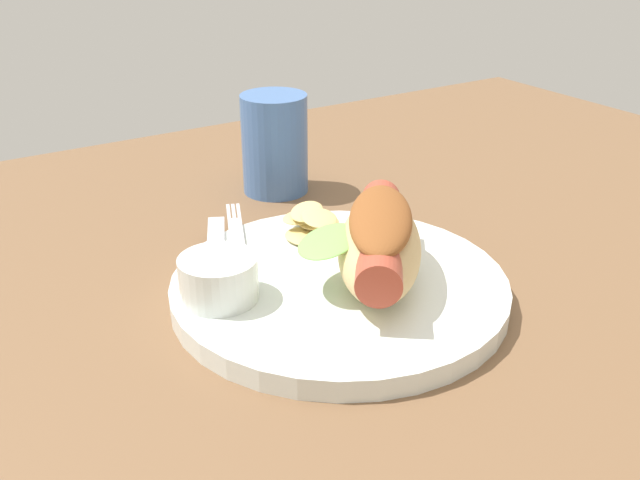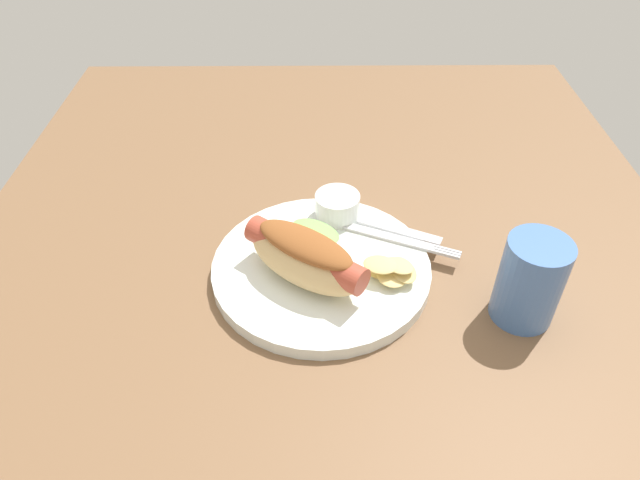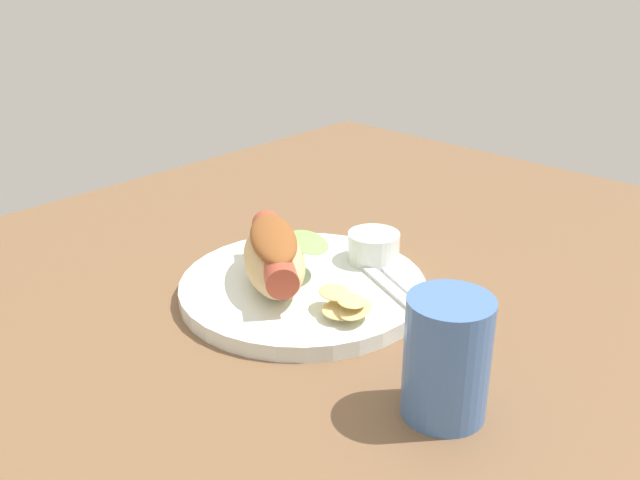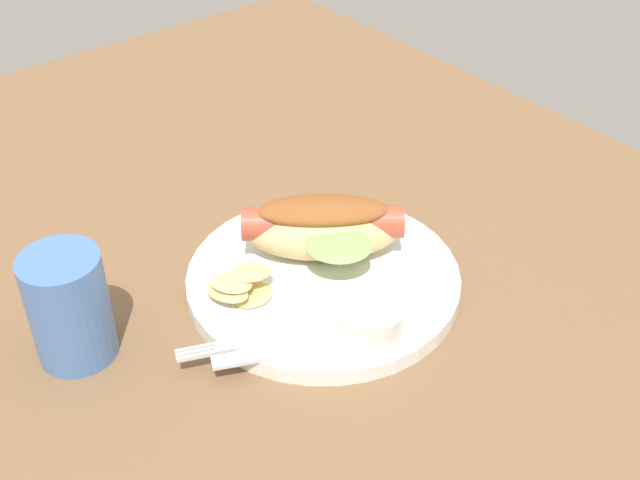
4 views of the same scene
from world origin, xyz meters
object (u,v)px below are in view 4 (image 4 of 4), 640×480
Objects in this scene: chips_pile at (240,286)px; drinking_cup at (69,307)px; fork at (274,337)px; knife at (294,349)px; hot_dog at (323,226)px; sauce_ramekin at (371,320)px; plate at (323,280)px.

chips_pile is 0.68× the size of drinking_cup.
knife is at bearing 125.10° from fork.
hot_dog reaches higher than sauce_ramekin.
sauce_ramekin is at bearing -152.63° from chips_pile.
plate is 4.51× the size of sauce_ramekin.
sauce_ramekin is (-11.03, 3.84, -1.63)cm from hot_dog.
drinking_cup reaches higher than sauce_ramekin.
knife is (-6.28, 8.24, 0.98)cm from plate.
hot_dog reaches higher than plate.
fork is at bearing -52.87° from knife.
sauce_ramekin reaches higher than knife.
hot_dog reaches higher than chips_pile.
fork is 1.10× the size of knife.
chips_pile is at bearing -75.94° from fork.
plate is 1.86× the size of knife.
knife is at bearing 77.67° from hot_dog.
knife is (-8.53, 9.99, -3.03)cm from hot_dog.
drinking_cup is (4.31, 13.66, 2.23)cm from chips_pile.
sauce_ramekin is (-8.78, 2.09, 2.38)cm from plate.
hot_dog is 2.67× the size of sauce_ramekin.
hot_dog is 1.00× the size of fork.
knife is (-2.15, -0.46, -0.02)cm from fork.
drinking_cup is (6.40, 21.37, 4.16)cm from plate.
drinking_cup is at bearing 73.34° from plate.
hot_dog is at bearing -19.18° from sauce_ramekin.
drinking_cup is (10.52, 12.67, 3.16)cm from fork.
knife is 18.52cm from drinking_cup.
chips_pile is (-0.17, 9.46, -2.09)cm from hot_dog.
fork is 1.49× the size of drinking_cup.
chips_pile is (10.86, 5.62, -0.45)cm from sauce_ramekin.
drinking_cup reaches higher than hot_dog.
plate is 1.70× the size of fork.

